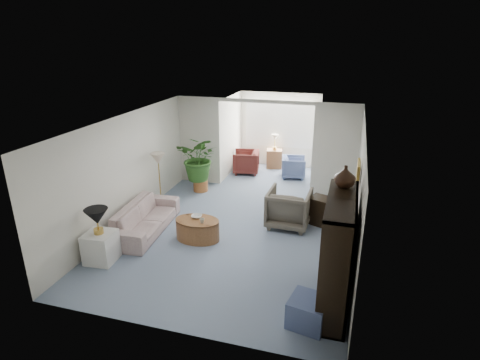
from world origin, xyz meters
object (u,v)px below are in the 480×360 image
(cabinet_urn, at_px, (345,176))
(plant_pot, at_px, (201,185))
(floor_lamp, at_px, (158,159))
(side_table_dark, at_px, (321,211))
(wingback_chair, at_px, (289,208))
(sunroom_table, at_px, (274,159))
(coffee_bowl, at_px, (197,216))
(end_table, at_px, (101,247))
(entertainment_cabinet, at_px, (337,254))
(ottoman, at_px, (308,312))
(sunroom_chair_blue, at_px, (294,167))
(table_lamp, at_px, (97,217))
(framed_picture, at_px, (359,175))
(sofa, at_px, (145,218))
(coffee_cup, at_px, (202,221))
(sunroom_chair_maroon, at_px, (246,162))
(coffee_table, at_px, (198,229))

(cabinet_urn, distance_m, plant_pot, 5.56)
(floor_lamp, distance_m, cabinet_urn, 5.08)
(side_table_dark, relative_size, cabinet_urn, 1.83)
(wingback_chair, distance_m, sunroom_table, 4.17)
(floor_lamp, bearing_deg, coffee_bowl, -40.46)
(end_table, height_order, sunroom_table, sunroom_table)
(entertainment_cabinet, xyz_separation_m, ottoman, (-0.33, -0.58, -0.71))
(end_table, height_order, sunroom_chair_blue, sunroom_chair_blue)
(table_lamp, relative_size, cabinet_urn, 1.26)
(cabinet_urn, height_order, plant_pot, cabinet_urn)
(framed_picture, relative_size, sofa, 0.24)
(sofa, distance_m, entertainment_cabinet, 4.45)
(coffee_bowl, relative_size, ottoman, 0.41)
(framed_picture, distance_m, coffee_bowl, 3.42)
(sofa, bearing_deg, end_table, 167.46)
(coffee_cup, distance_m, wingback_chair, 2.05)
(wingback_chair, height_order, sunroom_chair_maroon, wingback_chair)
(entertainment_cabinet, xyz_separation_m, sunroom_chair_maroon, (-3.06, 5.85, -0.57))
(end_table, xyz_separation_m, coffee_cup, (1.60, 1.22, 0.20))
(side_table_dark, distance_m, sunroom_table, 4.14)
(sunroom_chair_blue, distance_m, sunroom_chair_maroon, 1.50)
(ottoman, distance_m, sunroom_chair_maroon, 6.99)
(framed_picture, bearing_deg, ottoman, -104.54)
(floor_lamp, relative_size, coffee_cup, 3.51)
(wingback_chair, bearing_deg, framed_picture, 146.55)
(table_lamp, xyz_separation_m, ottoman, (4.03, -0.68, -0.72))
(sofa, xyz_separation_m, entertainment_cabinet, (4.16, -1.45, 0.62))
(end_table, height_order, floor_lamp, floor_lamp)
(sunroom_chair_blue, bearing_deg, wingback_chair, 176.87)
(end_table, bearing_deg, floor_lamp, 92.21)
(plant_pot, bearing_deg, wingback_chair, -27.90)
(coffee_bowl, bearing_deg, framed_picture, 1.50)
(framed_picture, distance_m, sunroom_table, 5.78)
(coffee_bowl, relative_size, sunroom_chair_blue, 0.32)
(coffee_cup, bearing_deg, entertainment_cabinet, -25.44)
(coffee_cup, bearing_deg, wingback_chair, 38.70)
(floor_lamp, bearing_deg, sunroom_chair_maroon, 65.34)
(coffee_cup, bearing_deg, sunroom_table, 85.13)
(coffee_bowl, height_order, side_table_dark, side_table_dark)
(side_table_dark, distance_m, entertainment_cabinet, 2.99)
(ottoman, bearing_deg, coffee_table, 142.28)
(sunroom_chair_maroon, bearing_deg, side_table_dark, 31.22)
(sofa, distance_m, side_table_dark, 3.97)
(table_lamp, height_order, coffee_bowl, table_lamp)
(end_table, bearing_deg, entertainment_cabinet, -1.28)
(wingback_chair, bearing_deg, side_table_dark, -154.74)
(wingback_chair, xyz_separation_m, entertainment_cabinet, (1.17, -2.59, 0.49))
(end_table, relative_size, sunroom_table, 0.98)
(table_lamp, bearing_deg, sunroom_chair_blue, 64.06)
(sofa, height_order, side_table_dark, side_table_dark)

